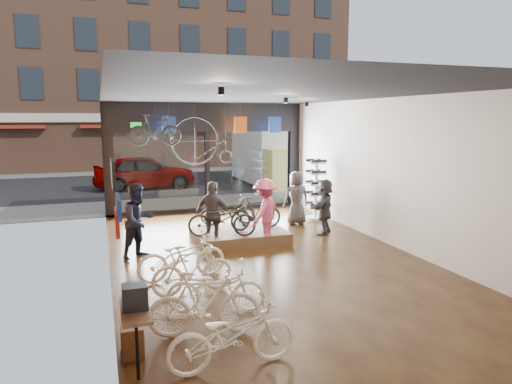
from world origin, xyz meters
name	(u,v)px	position (x,y,z in m)	size (l,w,h in m)	color
ground_plane	(265,259)	(0.00, 0.00, -0.02)	(7.00, 12.00, 0.04)	black
ceiling	(265,94)	(0.00, 0.00, 3.82)	(7.00, 12.00, 0.04)	black
wall_left	(104,186)	(-3.52, 0.00, 1.90)	(0.04, 12.00, 3.80)	#A45F2F
wall_right	(395,173)	(3.52, 0.00, 1.90)	(0.04, 12.00, 3.80)	beige
wall_back	(457,248)	(0.00, -6.02, 1.90)	(7.00, 0.04, 3.80)	beige
storefront	(207,158)	(0.00, 6.00, 1.90)	(7.00, 0.26, 3.80)	black
exit_sign	(136,125)	(-2.40, 5.88, 3.05)	(0.35, 0.06, 0.18)	#198C26
street_road	(171,179)	(0.00, 15.00, -0.01)	(30.00, 18.00, 0.02)	black
sidewalk_near	(201,203)	(0.00, 7.20, 0.06)	(30.00, 2.40, 0.12)	slate
sidewalk_far	(161,170)	(0.00, 19.00, 0.06)	(30.00, 2.00, 0.12)	slate
opposite_building	(153,60)	(0.00, 21.50, 7.00)	(26.00, 5.00, 14.00)	brown
street_car	(145,172)	(-1.64, 12.00, 0.79)	(1.87, 4.65, 1.58)	gray
box_truck	(274,157)	(4.50, 11.00, 1.39)	(2.35, 7.06, 2.78)	silver
floor_bike_0	(232,335)	(-2.05, -4.39, 0.47)	(0.62, 1.77, 0.93)	white
floor_bike_1	(205,303)	(-2.19, -3.36, 0.51)	(0.48, 1.71, 1.03)	white
floor_bike_2	(216,288)	(-1.83, -2.61, 0.44)	(0.58, 1.67, 0.88)	white
floor_bike_3	(193,269)	(-2.03, -1.63, 0.48)	(0.45, 1.59, 0.96)	white
floor_bike_4	(182,257)	(-2.10, -0.80, 0.48)	(0.64, 1.83, 0.96)	white
display_platform	(239,235)	(-0.12, 1.69, 0.15)	(2.40, 1.80, 0.30)	#483821
display_bike_left	(222,219)	(-0.73, 1.17, 0.75)	(0.60, 1.72, 0.91)	black
display_bike_mid	(256,213)	(0.33, 1.60, 0.75)	(0.43, 1.51, 0.91)	black
display_bike_right	(228,210)	(-0.24, 2.40, 0.71)	(0.54, 1.55, 0.82)	black
customer_1	(139,221)	(-2.79, 1.03, 0.89)	(0.87, 0.68, 1.78)	#161C33
customer_2	(213,214)	(-0.92, 1.33, 0.85)	(1.00, 0.42, 1.71)	#3F3F44
customer_3	(265,212)	(0.41, 1.14, 0.87)	(1.12, 0.64, 1.73)	#CC4C72
customer_4	(296,198)	(2.11, 2.96, 0.84)	(0.82, 0.53, 1.67)	#3F3F44
customer_5	(324,206)	(2.40, 1.63, 0.79)	(1.47, 0.47, 1.59)	#3F3F44
sunglasses_rack	(315,190)	(2.95, 3.33, 1.00)	(0.59, 0.49, 2.00)	white
wall_merch	(121,264)	(-3.38, -3.50, 1.30)	(0.40, 2.40, 2.60)	navy
penny_farthing	(205,142)	(-0.31, 4.89, 2.50)	(1.96, 0.06, 1.57)	black
hung_bike	(155,130)	(-1.98, 4.20, 2.93)	(0.45, 1.58, 0.95)	black
jersey_left	(169,125)	(-1.41, 5.20, 3.05)	(0.45, 0.03, 0.55)	#1E3F99
jersey_mid	(241,125)	(1.00, 5.20, 3.05)	(0.45, 0.03, 0.55)	#CC5919
jersey_right	(275,125)	(2.26, 5.20, 3.05)	(0.45, 0.03, 0.55)	#1E3F99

